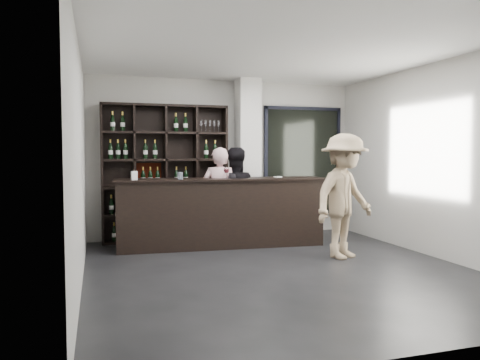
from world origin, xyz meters
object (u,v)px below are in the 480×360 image
object	(u,v)px
taster_pink	(220,197)
customer	(344,196)
taster_black	(234,196)
tasting_counter	(221,212)
wine_shelf	(166,173)

from	to	relation	value
taster_pink	customer	bearing A→B (deg)	159.11
taster_pink	taster_black	bearing A→B (deg)	-157.33
taster_black	tasting_counter	bearing A→B (deg)	18.98
taster_pink	taster_black	world-z (taller)	taster_pink
tasting_counter	taster_black	bearing A→B (deg)	25.83
taster_pink	tasting_counter	bearing A→B (deg)	111.33
wine_shelf	taster_black	distance (m)	1.33
wine_shelf	tasting_counter	world-z (taller)	wine_shelf
taster_pink	customer	distance (m)	2.11
taster_black	customer	distance (m)	1.93
taster_black	customer	xyz separation A→B (m)	(1.28, -1.45, 0.10)
tasting_counter	customer	size ratio (longest dim) A/B	1.88
taster_pink	customer	size ratio (longest dim) A/B	0.90
wine_shelf	customer	size ratio (longest dim) A/B	1.31
wine_shelf	customer	world-z (taller)	wine_shelf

